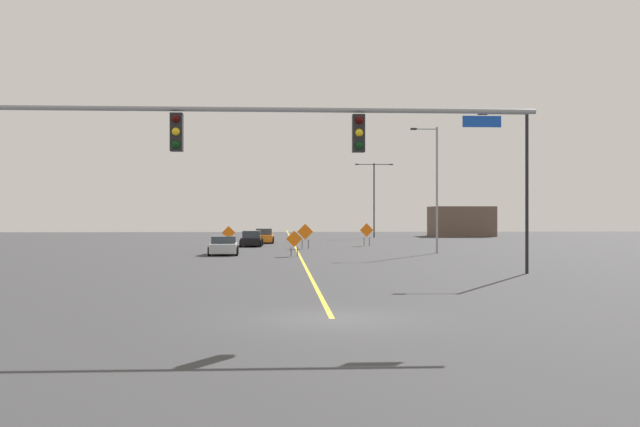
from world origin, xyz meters
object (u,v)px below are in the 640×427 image
car_black_near (252,239)px  car_silver_mid (224,246)px  construction_sign_right_lane (229,234)px  car_orange_far (264,236)px  street_lamp_near_left (374,193)px  construction_sign_left_lane (305,233)px  street_lamp_near_right (523,182)px  traffic_signal_assembly (189,145)px  construction_sign_median_near (367,231)px  street_lamp_mid_left (435,184)px  construction_sign_right_shoulder (294,240)px

car_black_near → car_silver_mid: 13.80m
construction_sign_right_lane → car_orange_far: (2.80, 11.02, -0.53)m
street_lamp_near_left → construction_sign_left_lane: bearing=-108.4°
street_lamp_near_right → car_orange_far: (-13.35, 38.50, -3.79)m
construction_sign_right_lane → car_silver_mid: construction_sign_right_lane is taller
street_lamp_near_right → car_black_near: size_ratio=1.74×
car_orange_far → car_silver_mid: bearing=-96.7°
construction_sign_right_lane → construction_sign_left_lane: (6.46, -1.38, 0.13)m
car_black_near → car_orange_far: 7.38m
traffic_signal_assembly → street_lamp_near_left: street_lamp_near_left is taller
construction_sign_right_lane → construction_sign_median_near: size_ratio=0.91×
car_black_near → car_silver_mid: (-1.51, -13.72, -0.04)m
construction_sign_left_lane → car_silver_mid: size_ratio=0.52×
street_lamp_mid_left → car_black_near: size_ratio=2.04×
construction_sign_median_near → construction_sign_left_lane: (-5.79, -5.23, 0.01)m
street_lamp_mid_left → construction_sign_left_lane: (-9.37, 7.43, -3.79)m
street_lamp_near_left → construction_sign_median_near: street_lamp_near_left is taller
construction_sign_right_lane → construction_sign_left_lane: size_ratio=0.90×
traffic_signal_assembly → car_black_near: bearing=89.9°
construction_sign_median_near → car_black_near: 10.45m
street_lamp_mid_left → car_black_near: street_lamp_mid_left is taller
traffic_signal_assembly → construction_sign_right_shoulder: (3.56, 30.29, -3.70)m
street_lamp_near_right → construction_sign_right_lane: (-16.16, 27.49, -3.26)m
construction_sign_right_shoulder → car_orange_far: size_ratio=0.39×
traffic_signal_assembly → car_silver_mid: traffic_signal_assembly is taller
construction_sign_median_near → car_black_near: construction_sign_median_near is taller
street_lamp_mid_left → construction_sign_left_lane: size_ratio=4.44×
construction_sign_median_near → car_black_near: bearing=-179.2°
street_lamp_near_right → car_silver_mid: bearing=132.2°
construction_sign_right_shoulder → car_black_near: size_ratio=0.39×
construction_sign_right_shoulder → construction_sign_right_lane: bearing=113.5°
construction_sign_right_lane → car_black_near: construction_sign_right_lane is taller
construction_sign_right_lane → street_lamp_near_left: bearing=59.6°
street_lamp_near_left → car_black_near: bearing=-121.0°
street_lamp_near_right → car_black_near: bearing=114.7°
car_silver_mid → construction_sign_right_shoulder: bearing=-23.7°
street_lamp_near_left → construction_sign_right_shoulder: (-10.68, -39.50, -4.34)m
construction_sign_median_near → street_lamp_mid_left: bearing=-74.2°
construction_sign_right_lane → car_silver_mid: 10.04m
street_lamp_near_right → car_orange_far: street_lamp_near_right is taller
construction_sign_median_near → car_orange_far: bearing=142.8°
car_orange_far → street_lamp_mid_left: bearing=-56.7°
street_lamp_near_left → street_lamp_near_right: 54.78m
traffic_signal_assembly → construction_sign_median_near: 47.64m
construction_sign_right_shoulder → car_orange_far: bearing=96.2°
street_lamp_near_left → car_black_near: 27.93m
street_lamp_near_left → construction_sign_right_shoulder: size_ratio=5.19×
street_lamp_near_left → car_black_near: size_ratio=2.00×
street_lamp_mid_left → car_orange_far: 24.14m
car_black_near → construction_sign_left_lane: bearing=-47.6°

